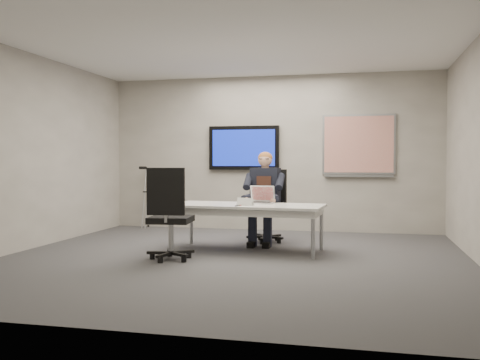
% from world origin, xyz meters
% --- Properties ---
extents(floor, '(6.00, 6.00, 0.02)m').
position_xyz_m(floor, '(0.00, 0.00, 0.00)').
color(floor, '#3D3D40').
rests_on(floor, ground).
extents(ceiling, '(6.00, 6.00, 0.02)m').
position_xyz_m(ceiling, '(0.00, 0.00, 2.80)').
color(ceiling, white).
rests_on(ceiling, wall_back).
extents(wall_back, '(6.00, 0.02, 2.80)m').
position_xyz_m(wall_back, '(0.00, 3.00, 1.40)').
color(wall_back, gray).
rests_on(wall_back, ground).
extents(wall_front, '(6.00, 0.02, 2.80)m').
position_xyz_m(wall_front, '(0.00, -3.00, 1.40)').
color(wall_front, gray).
rests_on(wall_front, ground).
extents(wall_left, '(0.02, 6.00, 2.80)m').
position_xyz_m(wall_left, '(-3.00, 0.00, 1.40)').
color(wall_left, gray).
rests_on(wall_left, ground).
extents(conference_table, '(2.17, 1.02, 0.65)m').
position_xyz_m(conference_table, '(0.05, 0.67, 0.58)').
color(conference_table, silver).
rests_on(conference_table, ground).
extents(tv_display, '(1.30, 0.09, 0.80)m').
position_xyz_m(tv_display, '(-0.50, 2.95, 1.50)').
color(tv_display, black).
rests_on(tv_display, wall_back).
extents(whiteboard, '(1.25, 0.08, 1.10)m').
position_xyz_m(whiteboard, '(1.55, 2.97, 1.53)').
color(whiteboard, '#989BA0').
rests_on(whiteboard, wall_back).
extents(office_chair_far, '(0.69, 0.69, 1.13)m').
position_xyz_m(office_chair_far, '(0.18, 1.59, 0.35)').
color(office_chair_far, black).
rests_on(office_chair_far, ground).
extents(office_chair_near, '(0.62, 0.62, 1.18)m').
position_xyz_m(office_chair_near, '(-0.74, -0.25, 0.37)').
color(office_chair_near, black).
rests_on(office_chair_near, ground).
extents(seated_person, '(0.46, 0.78, 1.40)m').
position_xyz_m(seated_person, '(0.16, 1.33, 0.56)').
color(seated_person, '#1B1F2E').
rests_on(seated_person, office_chair_far).
extents(crutch, '(0.22, 0.55, 1.22)m').
position_xyz_m(crutch, '(-2.37, 2.80, 0.59)').
color(crutch, '#A2A4AA').
rests_on(crutch, ground).
extents(laptop, '(0.36, 0.34, 0.25)m').
position_xyz_m(laptop, '(0.22, 0.91, 0.71)').
color(laptop, silver).
rests_on(laptop, conference_table).
extents(name_tent, '(0.27, 0.17, 0.10)m').
position_xyz_m(name_tent, '(0.07, 0.50, 0.70)').
color(name_tent, silver).
rests_on(name_tent, conference_table).
extents(pen, '(0.06, 0.15, 0.01)m').
position_xyz_m(pen, '(-0.00, 0.38, 0.66)').
color(pen, black).
rests_on(pen, conference_table).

